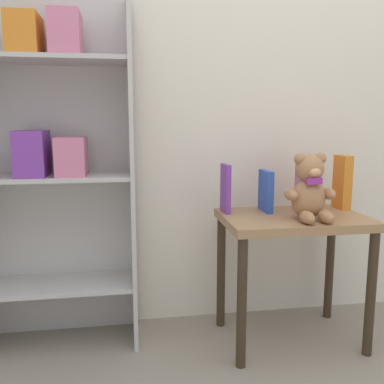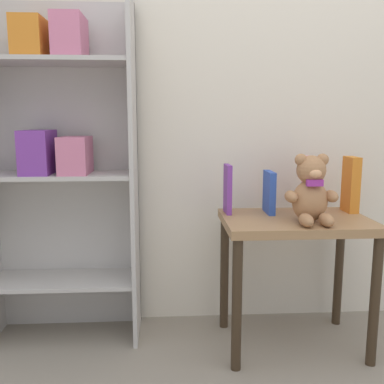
# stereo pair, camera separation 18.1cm
# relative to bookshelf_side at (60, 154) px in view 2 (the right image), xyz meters

# --- Properties ---
(wall_back) EXTENTS (4.80, 0.06, 2.50)m
(wall_back) POSITION_rel_bookshelf_side_xyz_m (0.91, 0.15, 0.42)
(wall_back) COLOR silver
(wall_back) RESTS_ON ground_plane
(bookshelf_side) EXTENTS (0.67, 0.28, 1.49)m
(bookshelf_side) POSITION_rel_bookshelf_side_xyz_m (0.00, 0.00, 0.00)
(bookshelf_side) COLOR #BCB7B2
(bookshelf_side) RESTS_ON ground_plane
(display_table) EXTENTS (0.61, 0.42, 0.57)m
(display_table) POSITION_rel_bookshelf_side_xyz_m (1.01, -0.17, -0.36)
(display_table) COLOR #9E754C
(display_table) RESTS_ON ground_plane
(teddy_bear) EXTENTS (0.21, 0.19, 0.28)m
(teddy_bear) POSITION_rel_bookshelf_side_xyz_m (1.04, -0.25, -0.13)
(teddy_bear) COLOR #A8754C
(teddy_bear) RESTS_ON display_table
(book_standing_purple) EXTENTS (0.02, 0.11, 0.21)m
(book_standing_purple) POSITION_rel_bookshelf_side_xyz_m (0.73, -0.06, -0.15)
(book_standing_purple) COLOR purple
(book_standing_purple) RESTS_ON display_table
(book_standing_blue) EXTENTS (0.03, 0.14, 0.18)m
(book_standing_blue) POSITION_rel_bookshelf_side_xyz_m (0.92, -0.07, -0.17)
(book_standing_blue) COLOR #2D51B7
(book_standing_blue) RESTS_ON display_table
(book_standing_pink) EXTENTS (0.04, 0.14, 0.25)m
(book_standing_pink) POSITION_rel_bookshelf_side_xyz_m (1.10, -0.06, -0.14)
(book_standing_pink) COLOR #D17093
(book_standing_pink) RESTS_ON display_table
(book_standing_orange) EXTENTS (0.04, 0.10, 0.25)m
(book_standing_orange) POSITION_rel_bookshelf_side_xyz_m (1.29, -0.07, -0.14)
(book_standing_orange) COLOR orange
(book_standing_orange) RESTS_ON display_table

